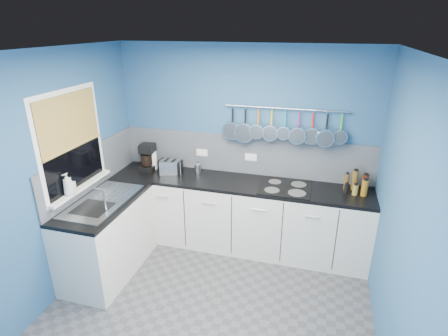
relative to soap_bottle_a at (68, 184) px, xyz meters
The scene contains 43 objects.
floor 1.93m from the soap_bottle_a, ahead, with size 3.20×3.00×0.02m, color #47474C.
ceiling 2.04m from the soap_bottle_a, ahead, with size 3.20×3.00×0.02m, color white.
wall_back 2.09m from the soap_bottle_a, 42.99° to the left, with size 3.20×0.02×2.50m, color #28527E.
wall_front 2.21m from the soap_bottle_a, 46.17° to the right, with size 3.20×0.02×2.50m, color #28527E.
wall_left 0.14m from the soap_bottle_a, 133.75° to the right, with size 0.02×3.00×2.50m, color #28527E.
wall_right 3.14m from the soap_bottle_a, ahead, with size 0.02×3.00×2.50m, color #28527E.
backsplash_back 2.08m from the soap_bottle_a, 42.55° to the left, with size 3.20×0.02×0.50m, color gray.
backsplash_left 0.52m from the soap_bottle_a, 96.41° to the left, with size 0.02×1.80×0.50m, color gray.
cabinet_run_back 2.03m from the soap_bottle_a, 36.12° to the left, with size 3.20×0.60×0.86m, color silver.
worktop_back 1.92m from the soap_bottle_a, 36.12° to the left, with size 3.20×0.60×0.04m, color black.
cabinet_run_left 0.80m from the soap_bottle_a, 43.26° to the left, with size 0.60×1.20×0.86m, color silver.
worktop_left 0.43m from the soap_bottle_a, 43.26° to the left, with size 0.60×1.20×0.04m, color black.
window_frame 0.44m from the soap_bottle_a, 101.75° to the left, with size 0.01×1.00×1.10m, color white.
window_glass 0.44m from the soap_bottle_a, 100.47° to the left, with size 0.01×0.90×1.00m, color black.
bamboo_blind 0.64m from the soap_bottle_a, 98.41° to the left, with size 0.01×0.90×0.55m, color gold.
window_sill 0.26m from the soap_bottle_a, 95.28° to the left, with size 0.10×0.98×0.03m, color white.
sink_unit 0.41m from the soap_bottle_a, 43.26° to the left, with size 0.50×0.95×0.01m, color silver.
mixer_tap 0.42m from the soap_bottle_a, ahead, with size 0.12×0.08×0.26m, color silver, non-canonical shape.
socket_left 1.70m from the soap_bottle_a, 54.84° to the left, with size 0.15×0.01×0.09m, color white.
socket_right 2.14m from the soap_bottle_a, 40.49° to the left, with size 0.15×0.01×0.09m, color white.
pot_rail 2.52m from the soap_bottle_a, 33.95° to the left, with size 0.02×0.02×1.45m, color silver.
soap_bottle_a is the anchor object (origin of this frame).
soap_bottle_b 0.06m from the soap_bottle_a, 90.00° to the left, with size 0.08×0.08×0.17m, color white.
paper_towel 1.28m from the soap_bottle_a, 73.97° to the left, with size 0.11×0.11×0.24m, color white.
coffee_maker 1.21m from the soap_bottle_a, 75.78° to the left, with size 0.19×0.22×0.35m, color black, non-canonical shape.
toaster 1.32m from the soap_bottle_a, 61.09° to the left, with size 0.27×0.15×0.17m, color silver.
canister 1.60m from the soap_bottle_a, 52.52° to the left, with size 0.08×0.08×0.12m, color silver.
hob 2.39m from the soap_bottle_a, 27.15° to the left, with size 0.59×0.52×0.01m, color black.
pan_0 1.99m from the soap_bottle_a, 44.20° to the left, with size 0.23×0.08×0.42m, color silver, non-canonical shape.
pan_1 2.10m from the soap_bottle_a, 41.12° to the left, with size 0.25×0.09×0.44m, color silver, non-canonical shape.
pan_2 2.23m from the soap_bottle_a, 38.38° to the left, with size 0.18×0.12×0.37m, color silver, non-canonical shape.
pan_3 2.35m from the soap_bottle_a, 35.94° to the left, with size 0.19×0.11×0.38m, color silver, non-canonical shape.
pan_4 2.48m from the soap_bottle_a, 33.75° to the left, with size 0.16×0.12×0.35m, color silver, non-canonical shape.
pan_5 2.61m from the soap_bottle_a, 31.79° to the left, with size 0.20×0.12×0.39m, color silver, non-canonical shape.
pan_6 2.74m from the soap_bottle_a, 30.02° to the left, with size 0.20×0.09×0.39m, color silver, non-canonical shape.
pan_7 2.88m from the soap_bottle_a, 28.42° to the left, with size 0.21×0.12×0.40m, color silver, non-canonical shape.
pan_8 3.02m from the soap_bottle_a, 26.97° to the left, with size 0.17×0.10×0.36m, color silver, non-canonical shape.
condiment_0 3.25m from the soap_bottle_a, 22.64° to the left, with size 0.07×0.07×0.20m, color #4C190C.
condiment_1 3.15m from the soap_bottle_a, 23.55° to the left, with size 0.07×0.07×0.24m, color brown.
condiment_2 3.06m from the soap_bottle_a, 23.94° to the left, with size 0.05×0.05×0.19m, color brown.
condiment_3 3.19m from the soap_bottle_a, 20.64° to the left, with size 0.07×0.07×0.19m, color #8C5914.
condiment_4 3.10m from the soap_bottle_a, 21.20° to the left, with size 0.06×0.06×0.12m, color olive.
condiment_5 3.02m from the soap_bottle_a, 22.15° to the left, with size 0.05×0.05×0.11m, color black.
Camera 1 is at (0.91, -2.69, 2.70)m, focal length 28.64 mm.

